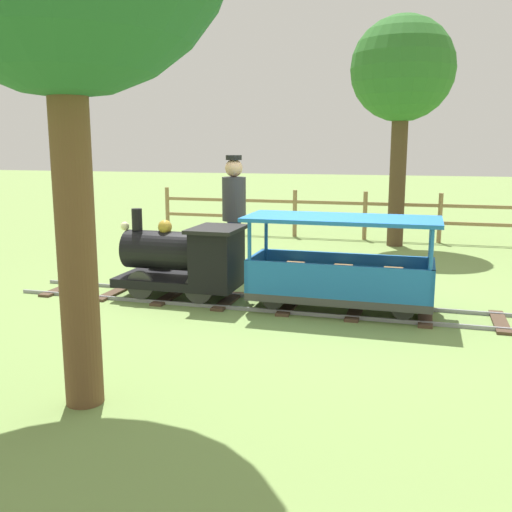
% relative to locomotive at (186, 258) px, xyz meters
% --- Properties ---
extents(ground_plane, '(60.00, 60.00, 0.00)m').
position_rel_locomotive_xyz_m(ground_plane, '(0.00, -1.27, -0.48)').
color(ground_plane, '#75934C').
extents(track, '(0.76, 5.70, 0.04)m').
position_rel_locomotive_xyz_m(track, '(0.00, -0.85, -0.47)').
color(track, gray).
rests_on(track, ground_plane).
extents(locomotive, '(0.72, 1.44, 0.99)m').
position_rel_locomotive_xyz_m(locomotive, '(0.00, 0.00, 0.00)').
color(locomotive, black).
rests_on(locomotive, ground_plane).
extents(passenger_car, '(0.82, 2.00, 0.97)m').
position_rel_locomotive_xyz_m(passenger_car, '(0.00, -1.75, -0.06)').
color(passenger_car, '#3F3F3F').
rests_on(passenger_car, ground_plane).
extents(conductor_person, '(0.30, 0.30, 1.62)m').
position_rel_locomotive_xyz_m(conductor_person, '(0.98, -0.26, 0.47)').
color(conductor_person, '#282D47').
rests_on(conductor_person, ground_plane).
extents(oak_tree_far, '(1.74, 1.74, 3.87)m').
position_rel_locomotive_xyz_m(oak_tree_far, '(4.41, -2.11, 2.46)').
color(oak_tree_far, '#4C3823').
rests_on(oak_tree_far, ground_plane).
extents(fence_section, '(0.08, 6.78, 0.90)m').
position_rel_locomotive_xyz_m(fence_section, '(4.96, -0.85, 0.00)').
color(fence_section, '#93754C').
rests_on(fence_section, ground_plane).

